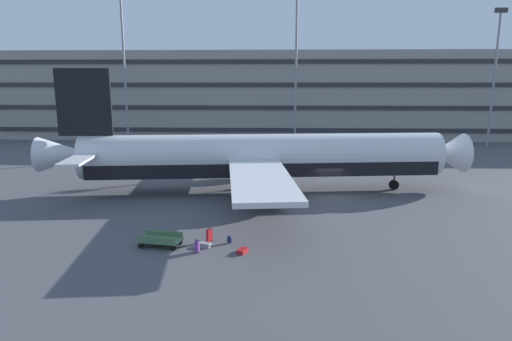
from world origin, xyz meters
TOP-DOWN VIEW (x-y plane):
  - ground_plane at (0.00, 0.00)m, footprint 600.00×600.00m
  - terminal_structure at (0.00, 46.87)m, footprint 125.99×20.46m
  - airliner at (-6.32, 1.17)m, footprint 39.14×31.64m
  - light_mast_far_left at (-28.67, 32.32)m, footprint 1.80×0.50m
  - light_mast_left at (-1.55, 32.32)m, footprint 1.80×0.50m
  - light_mast_center_left at (29.02, 32.32)m, footprint 1.80×0.50m
  - suitcase_purple at (-9.63, -13.80)m, footprint 0.25×0.41m
  - suitcase_teal at (-9.12, -12.00)m, footprint 0.42×0.46m
  - suitcase_orange at (-6.88, -13.80)m, footprint 0.71×0.86m
  - suitcase_navy at (-9.28, -12.94)m, footprint 0.83×0.63m
  - backpack_small at (-7.83, -12.21)m, footprint 0.35×0.33m
  - baggage_cart at (-12.07, -12.94)m, footprint 3.37×1.70m

SIDE VIEW (x-z plane):
  - ground_plane at x=0.00m, z-range 0.00..0.00m
  - suitcase_orange at x=-6.88m, z-range 0.00..0.25m
  - suitcase_navy at x=-9.28m, z-range 0.00..0.27m
  - backpack_small at x=-7.83m, z-range -0.03..0.52m
  - suitcase_purple at x=-9.63m, z-range -0.02..0.78m
  - baggage_cart at x=-12.07m, z-range 0.02..0.84m
  - suitcase_teal at x=-9.12m, z-range -0.03..0.92m
  - airliner at x=-6.32m, z-range -2.35..8.87m
  - terminal_structure at x=0.00m, z-range 0.00..15.18m
  - light_mast_center_left at x=29.02m, z-range 1.68..22.55m
  - light_mast_left at x=-1.55m, z-range 1.72..25.24m
  - light_mast_far_left at x=-28.67m, z-range 1.72..25.53m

